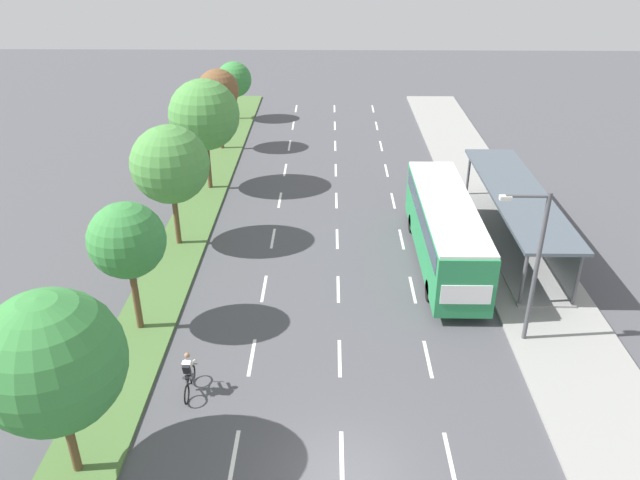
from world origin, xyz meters
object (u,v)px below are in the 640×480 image
(median_tree_second, at_px, (127,241))
(median_tree_farthest, at_px, (234,80))
(bus, at_px, (445,226))
(cyclist, at_px, (189,375))
(median_tree_fifth, at_px, (218,90))
(streetlight, at_px, (533,259))
(bus_shelter, at_px, (520,212))
(median_tree_third, at_px, (170,165))
(median_tree_fourth, at_px, (204,115))
(median_tree_nearest, at_px, (52,362))

(median_tree_second, height_order, median_tree_farthest, median_tree_second)
(bus, distance_m, cyclist, 14.65)
(median_tree_fifth, distance_m, streetlight, 28.43)
(bus_shelter, bearing_deg, median_tree_fifth, 140.34)
(median_tree_third, relative_size, median_tree_fourth, 0.93)
(cyclist, distance_m, median_tree_third, 12.52)
(bus, bearing_deg, median_tree_fourth, 144.85)
(bus_shelter, bearing_deg, median_tree_farthest, 128.53)
(streetlight, bearing_deg, median_tree_fifth, 124.06)
(median_tree_fourth, bearing_deg, bus_shelter, -22.52)
(median_tree_fourth, bearing_deg, median_tree_fifth, 93.14)
(median_tree_fourth, height_order, median_tree_fifth, median_tree_fourth)
(cyclist, xyz_separation_m, streetlight, (12.94, 3.33, 3.10))
(median_tree_second, xyz_separation_m, median_tree_third, (-0.01, 7.65, 0.30))
(bus_shelter, relative_size, streetlight, 2.03)
(bus_shelter, xyz_separation_m, streetlight, (-2.11, -8.60, 2.02))
(median_tree_farthest, bearing_deg, median_tree_third, -89.94)
(bus, relative_size, cyclist, 6.20)
(median_tree_nearest, relative_size, streetlight, 0.98)
(bus, xyz_separation_m, median_tree_fifth, (-13.75, 17.03, 2.38))
(median_tree_fifth, xyz_separation_m, streetlight, (15.92, -23.55, -0.56))
(bus_shelter, distance_m, median_tree_fifth, 23.57)
(median_tree_second, bearing_deg, median_tree_nearest, -89.25)
(median_tree_fifth, bearing_deg, bus_shelter, -39.66)
(cyclist, distance_m, streetlight, 13.72)
(bus, bearing_deg, median_tree_third, 172.77)
(median_tree_fifth, distance_m, median_tree_farthest, 7.71)
(cyclist, bearing_deg, median_tree_fourth, 97.58)
(cyclist, bearing_deg, bus_shelter, 38.40)
(bus, relative_size, median_tree_farthest, 2.35)
(median_tree_second, bearing_deg, bus_shelter, 24.00)
(bus, relative_size, median_tree_third, 1.76)
(median_tree_second, bearing_deg, cyclist, -53.55)
(median_tree_nearest, bearing_deg, median_tree_fourth, 89.38)
(bus, distance_m, median_tree_fourth, 16.54)
(bus, bearing_deg, bus_shelter, 25.97)
(median_tree_fifth, relative_size, median_tree_farthest, 1.22)
(median_tree_fourth, distance_m, median_tree_farthest, 15.37)
(median_tree_nearest, bearing_deg, median_tree_third, 90.42)
(bus_shelter, height_order, streetlight, streetlight)
(cyclist, distance_m, median_tree_second, 5.98)
(median_tree_second, height_order, median_tree_third, median_tree_third)
(bus_shelter, distance_m, streetlight, 9.09)
(median_tree_third, height_order, streetlight, streetlight)
(bus, height_order, median_tree_third, median_tree_third)
(median_tree_fifth, xyz_separation_m, median_tree_farthest, (0.04, 7.65, -1.00))
(median_tree_second, relative_size, median_tree_fifth, 0.97)
(bus_shelter, xyz_separation_m, median_tree_farthest, (-18.00, 22.60, 1.58))
(median_tree_fourth, height_order, streetlight, median_tree_fourth)
(bus_shelter, bearing_deg, streetlight, -103.80)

